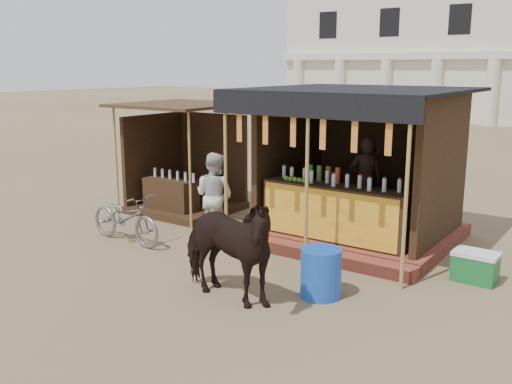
{
  "coord_description": "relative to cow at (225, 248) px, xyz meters",
  "views": [
    {
      "loc": [
        5.33,
        -6.01,
        3.17
      ],
      "look_at": [
        0.0,
        1.6,
        1.1
      ],
      "focal_mm": 40.0,
      "sensor_mm": 36.0,
      "label": 1
    }
  ],
  "objects": [
    {
      "name": "cow",
      "position": [
        0.0,
        0.0,
        0.0
      ],
      "size": [
        1.87,
        0.97,
        1.52
      ],
      "primitive_type": "imported",
      "rotation": [
        0.0,
        0.0,
        1.49
      ],
      "color": "black",
      "rests_on": "ground"
    },
    {
      "name": "motorbike",
      "position": [
        -3.14,
        1.07,
        -0.3
      ],
      "size": [
        1.79,
        0.71,
        0.92
      ],
      "primitive_type": "imported",
      "rotation": [
        0.0,
        0.0,
        1.51
      ],
      "color": "gray",
      "rests_on": "ground"
    },
    {
      "name": "secondary_stall",
      "position": [
        -3.95,
        3.49,
        0.09
      ],
      "size": [
        2.4,
        2.4,
        2.38
      ],
      "color": "#382714",
      "rests_on": "ground"
    },
    {
      "name": "ground",
      "position": [
        -0.78,
        0.25,
        -0.76
      ],
      "size": [
        120.0,
        120.0,
        0.0
      ],
      "primitive_type": "plane",
      "color": "#846B4C",
      "rests_on": "ground"
    },
    {
      "name": "bystander",
      "position": [
        -1.99,
        2.23,
        0.05
      ],
      "size": [
        0.81,
        0.65,
        1.62
      ],
      "primitive_type": "imported",
      "rotation": [
        0.0,
        0.0,
        3.19
      ],
      "color": "silver",
      "rests_on": "ground"
    },
    {
      "name": "background_building",
      "position": [
        -2.78,
        30.19,
        3.22
      ],
      "size": [
        26.0,
        7.45,
        8.18
      ],
      "color": "silver",
      "rests_on": "ground"
    },
    {
      "name": "main_stall",
      "position": [
        0.22,
        3.61,
        0.26
      ],
      "size": [
        3.6,
        3.61,
        2.78
      ],
      "color": "brown",
      "rests_on": "ground"
    },
    {
      "name": "blue_barrel",
      "position": [
        0.99,
        0.89,
        -0.42
      ],
      "size": [
        0.63,
        0.63,
        0.69
      ],
      "primitive_type": "cylinder",
      "rotation": [
        0.0,
        0.0,
        0.11
      ],
      "color": "blue",
      "rests_on": "ground"
    },
    {
      "name": "cooler",
      "position": [
        2.61,
        2.73,
        -0.53
      ],
      "size": [
        0.65,
        0.45,
        0.46
      ],
      "color": "#186C2E",
      "rests_on": "ground"
    }
  ]
}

